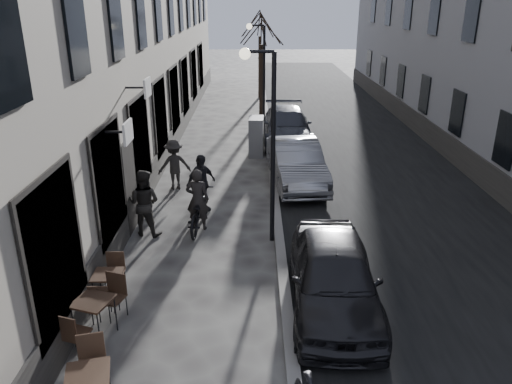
{
  "coord_description": "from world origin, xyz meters",
  "views": [
    {
      "loc": [
        -0.48,
        -6.24,
        6.19
      ],
      "look_at": [
        -0.44,
        5.01,
        1.8
      ],
      "focal_mm": 35.0,
      "sensor_mm": 36.0,
      "label": 1
    }
  ],
  "objects_px": {
    "utility_cabinet": "(256,137)",
    "pedestrian_far": "(201,183)",
    "bistro_set_c": "(109,286)",
    "pedestrian_mid": "(174,165)",
    "streetlamp_far": "(261,66)",
    "tree_near": "(261,29)",
    "streetlamp_near": "(266,127)",
    "bistro_set_b": "(94,315)",
    "car_near": "(334,276)",
    "car_mid": "(296,163)",
    "tree_far": "(260,24)",
    "bicycle": "(198,211)",
    "pedestrian_near": "(144,203)",
    "car_far": "(287,126)"
  },
  "relations": [
    {
      "from": "pedestrian_near",
      "to": "car_far",
      "type": "height_order",
      "value": "pedestrian_near"
    },
    {
      "from": "car_near",
      "to": "car_far",
      "type": "relative_size",
      "value": 0.85
    },
    {
      "from": "bistro_set_c",
      "to": "pedestrian_far",
      "type": "height_order",
      "value": "pedestrian_far"
    },
    {
      "from": "utility_cabinet",
      "to": "pedestrian_mid",
      "type": "bearing_deg",
      "value": -122.85
    },
    {
      "from": "bistro_set_b",
      "to": "car_near",
      "type": "bearing_deg",
      "value": 30.0
    },
    {
      "from": "bistro_set_c",
      "to": "pedestrian_near",
      "type": "height_order",
      "value": "pedestrian_near"
    },
    {
      "from": "bistro_set_b",
      "to": "bistro_set_c",
      "type": "distance_m",
      "value": 1.12
    },
    {
      "from": "streetlamp_far",
      "to": "pedestrian_far",
      "type": "bearing_deg",
      "value": -100.98
    },
    {
      "from": "pedestrian_near",
      "to": "bistro_set_c",
      "type": "bearing_deg",
      "value": 102.65
    },
    {
      "from": "utility_cabinet",
      "to": "pedestrian_far",
      "type": "xyz_separation_m",
      "value": [
        -1.71,
        -5.89,
        0.11
      ]
    },
    {
      "from": "streetlamp_far",
      "to": "bicycle",
      "type": "distance_m",
      "value": 11.7
    },
    {
      "from": "pedestrian_far",
      "to": "car_mid",
      "type": "bearing_deg",
      "value": -5.4
    },
    {
      "from": "utility_cabinet",
      "to": "car_far",
      "type": "relative_size",
      "value": 0.31
    },
    {
      "from": "utility_cabinet",
      "to": "car_near",
      "type": "bearing_deg",
      "value": -79.06
    },
    {
      "from": "bistro_set_b",
      "to": "bicycle",
      "type": "relative_size",
      "value": 0.82
    },
    {
      "from": "pedestrian_mid",
      "to": "car_near",
      "type": "bearing_deg",
      "value": 103.01
    },
    {
      "from": "streetlamp_far",
      "to": "bistro_set_b",
      "type": "height_order",
      "value": "streetlamp_far"
    },
    {
      "from": "pedestrian_far",
      "to": "tree_far",
      "type": "bearing_deg",
      "value": 40.25
    },
    {
      "from": "tree_near",
      "to": "pedestrian_near",
      "type": "relative_size",
      "value": 3.03
    },
    {
      "from": "pedestrian_mid",
      "to": "pedestrian_far",
      "type": "distance_m",
      "value": 2.26
    },
    {
      "from": "car_near",
      "to": "pedestrian_mid",
      "type": "bearing_deg",
      "value": 124.18
    },
    {
      "from": "utility_cabinet",
      "to": "pedestrian_far",
      "type": "distance_m",
      "value": 6.14
    },
    {
      "from": "tree_far",
      "to": "pedestrian_far",
      "type": "height_order",
      "value": "tree_far"
    },
    {
      "from": "streetlamp_far",
      "to": "pedestrian_mid",
      "type": "xyz_separation_m",
      "value": [
        -3.04,
        -8.01,
        -2.29
      ]
    },
    {
      "from": "bistro_set_c",
      "to": "pedestrian_mid",
      "type": "xyz_separation_m",
      "value": [
        0.39,
        7.02,
        0.42
      ]
    },
    {
      "from": "streetlamp_far",
      "to": "car_mid",
      "type": "relative_size",
      "value": 1.1
    },
    {
      "from": "bistro_set_c",
      "to": "pedestrian_near",
      "type": "distance_m",
      "value": 3.47
    },
    {
      "from": "streetlamp_far",
      "to": "bicycle",
      "type": "xyz_separation_m",
      "value": [
        -1.91,
        -11.24,
        -2.61
      ]
    },
    {
      "from": "pedestrian_near",
      "to": "utility_cabinet",
      "type": "bearing_deg",
      "value": -98.23
    },
    {
      "from": "pedestrian_far",
      "to": "bistro_set_c",
      "type": "bearing_deg",
      "value": -150.21
    },
    {
      "from": "bicycle",
      "to": "car_mid",
      "type": "distance_m",
      "value": 4.84
    },
    {
      "from": "streetlamp_near",
      "to": "car_mid",
      "type": "relative_size",
      "value": 1.1
    },
    {
      "from": "streetlamp_near",
      "to": "bistro_set_c",
      "type": "distance_m",
      "value": 5.32
    },
    {
      "from": "pedestrian_far",
      "to": "streetlamp_near",
      "type": "bearing_deg",
      "value": -90.08
    },
    {
      "from": "pedestrian_far",
      "to": "tree_near",
      "type": "bearing_deg",
      "value": 37.5
    },
    {
      "from": "streetlamp_near",
      "to": "streetlamp_far",
      "type": "height_order",
      "value": "same"
    },
    {
      "from": "streetlamp_near",
      "to": "pedestrian_near",
      "type": "distance_m",
      "value": 4.03
    },
    {
      "from": "bistro_set_b",
      "to": "car_mid",
      "type": "xyz_separation_m",
      "value": [
        4.57,
        8.63,
        0.26
      ]
    },
    {
      "from": "pedestrian_mid",
      "to": "car_far",
      "type": "height_order",
      "value": "pedestrian_mid"
    },
    {
      "from": "bistro_set_c",
      "to": "pedestrian_mid",
      "type": "bearing_deg",
      "value": 85.63
    },
    {
      "from": "bistro_set_c",
      "to": "pedestrian_mid",
      "type": "relative_size",
      "value": 0.86
    },
    {
      "from": "bistro_set_b",
      "to": "pedestrian_mid",
      "type": "height_order",
      "value": "pedestrian_mid"
    },
    {
      "from": "tree_far",
      "to": "bicycle",
      "type": "bearing_deg",
      "value": -95.58
    },
    {
      "from": "streetlamp_near",
      "to": "car_far",
      "type": "xyz_separation_m",
      "value": [
        1.17,
        9.92,
        -2.4
      ]
    },
    {
      "from": "streetlamp_far",
      "to": "tree_near",
      "type": "distance_m",
      "value": 3.36
    },
    {
      "from": "tree_near",
      "to": "streetlamp_far",
      "type": "bearing_deg",
      "value": -91.38
    },
    {
      "from": "car_far",
      "to": "bistro_set_c",
      "type": "bearing_deg",
      "value": -109.91
    },
    {
      "from": "streetlamp_far",
      "to": "bistro_set_c",
      "type": "distance_m",
      "value": 15.65
    },
    {
      "from": "tree_near",
      "to": "pedestrian_near",
      "type": "bearing_deg",
      "value": -103.14
    },
    {
      "from": "streetlamp_near",
      "to": "utility_cabinet",
      "type": "distance_m",
      "value": 8.27
    }
  ]
}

